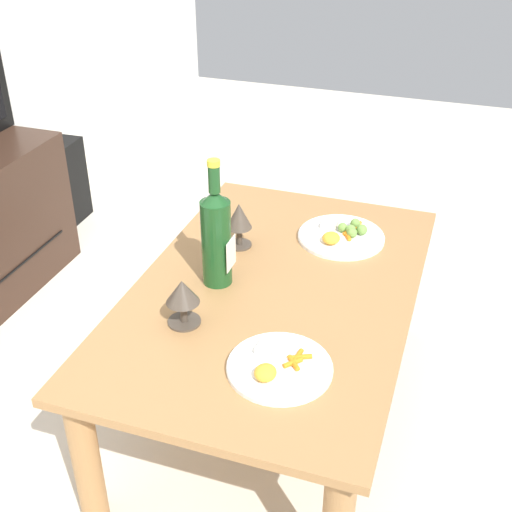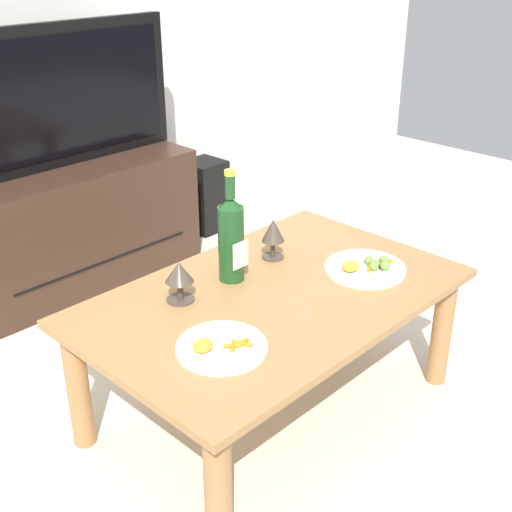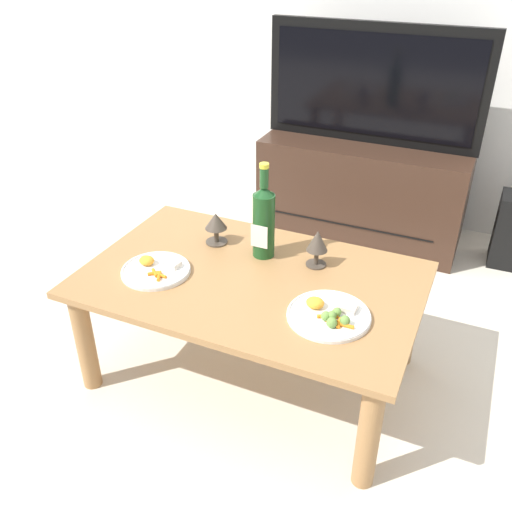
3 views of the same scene
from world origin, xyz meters
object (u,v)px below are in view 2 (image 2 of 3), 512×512
tv_screen (56,97)px  dinner_plate_right (366,267)px  tv_stand (72,223)px  dinner_plate_left (221,346)px  wine_bottle (231,236)px  goblet_left (179,275)px  dining_table (273,313)px  goblet_right (273,232)px  floor_speaker (205,196)px

tv_screen → dinner_plate_right: bearing=-80.2°
tv_screen → tv_stand: bearing=90.0°
tv_stand → dinner_plate_left: bearing=-106.0°
wine_bottle → goblet_left: size_ratio=2.88×
dining_table → tv_stand: bearing=86.5°
goblet_left → dinner_plate_left: bearing=-109.0°
tv_stand → goblet_right: goblet_right is taller
wine_bottle → dinner_plate_right: 0.47m
goblet_right → dinner_plate_right: bearing=-63.6°
wine_bottle → goblet_right: size_ratio=2.57×
dinner_plate_left → tv_stand: bearing=74.0°
tv_stand → goblet_right: bearing=-84.8°
dining_table → wine_bottle: 0.28m
dinner_plate_right → goblet_left: bearing=152.7°
dinner_plate_right → tv_stand: bearing=99.8°
dining_table → goblet_right: 0.30m
tv_stand → goblet_right: 1.18m
wine_bottle → goblet_right: (0.21, 0.01, -0.06)m
goblet_left → goblet_right: goblet_right is taller
floor_speaker → dinner_plate_right: bearing=-112.7°
dinner_plate_right → wine_bottle: bearing=141.6°
dining_table → floor_speaker: (0.88, 1.31, -0.19)m
tv_screen → floor_speaker: size_ratio=2.91×
dinner_plate_left → dining_table: bearing=18.9°
dining_table → goblet_left: bearing=143.1°
dining_table → dinner_plate_right: bearing=-19.4°
dining_table → floor_speaker: size_ratio=3.13×
goblet_right → tv_stand: bearing=95.2°
wine_bottle → goblet_left: bearing=177.1°
dinner_plate_left → dinner_plate_right: size_ratio=0.93×
tv_stand → dinner_plate_left: size_ratio=4.34×
tv_screen → floor_speaker: bearing=-0.2°
dining_table → tv_screen: (0.08, 1.31, 0.47)m
tv_screen → dinner_plate_left: 1.53m
wine_bottle → dinner_plate_right: size_ratio=1.36×
tv_screen → wine_bottle: size_ratio=3.01×
tv_screen → wine_bottle: (-0.10, -1.15, -0.25)m
dining_table → dinner_plate_left: 0.36m
dining_table → dinner_plate_left: size_ratio=4.78×
goblet_left → dinner_plate_right: 0.63m
tv_screen → dinner_plate_left: (-0.41, -1.43, -0.39)m
dining_table → goblet_left: goblet_left is taller
dining_table → tv_stand: (0.08, 1.32, -0.10)m
floor_speaker → tv_stand: bearing=178.2°
floor_speaker → tv_screen: bearing=178.4°
dining_table → goblet_left: 0.33m
tv_screen → goblet_left: 1.22m
dining_table → dinner_plate_right: size_ratio=4.42×
floor_speaker → dinner_plate_left: dinner_plate_left is taller
tv_stand → tv_screen: 0.57m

